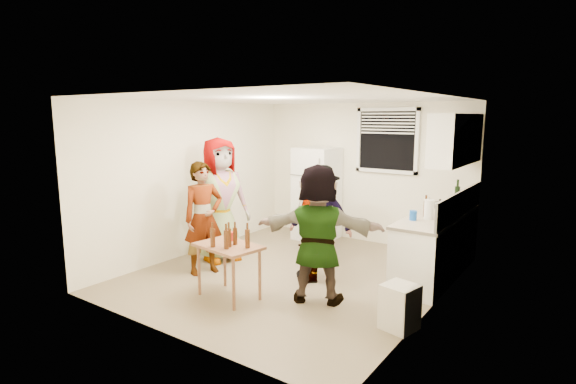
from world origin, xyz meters
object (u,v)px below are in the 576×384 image
Objects in this scene: refrigerator at (317,194)px; guest_stripe at (205,272)px; guest_black at (310,279)px; blue_cup at (413,220)px; guest_grey at (221,259)px; beer_bottle_counter at (425,217)px; trash_bin at (400,307)px; wine_bottle at (456,206)px; kettle at (439,211)px; guest_orange at (317,300)px; guest_back_right at (320,264)px; guest_back_left at (313,252)px; red_cup at (231,240)px; serving_table at (229,297)px; beer_bottle_table at (235,244)px.

guest_stripe is at bearing -98.13° from refrigerator.
guest_black is at bearing -44.58° from guest_stripe.
blue_cup is 0.07× the size of guest_grey.
beer_bottle_counter is 0.46× the size of trash_bin.
refrigerator reaches higher than blue_cup.
refrigerator is 2.50m from wine_bottle.
kettle is 0.14× the size of guest_orange.
beer_bottle_counter is 0.15× the size of guest_back_right.
guest_back_left reaches higher than guest_black.
guest_grey is (-3.09, -1.97, -0.90)m from wine_bottle.
refrigerator is at bearing 98.97° from red_cup.
serving_table is at bearing -134.99° from blue_cup.
trash_bin is at bearing -44.82° from refrigerator.
trash_bin is 0.25× the size of guest_grey.
beer_bottle_table is (-1.67, -1.67, -0.21)m from blue_cup.
guest_grey reaches higher than guest_back_right.
refrigerator is 7.96× the size of beer_bottle_table.
beer_bottle_table is at bearing -115.21° from kettle.
guest_back_right is 0.69m from guest_black.
guest_grey is at bearing -167.14° from blue_cup.
refrigerator is 1.72m from guest_back_right.
beer_bottle_counter is (-0.05, -0.49, 0.00)m from kettle.
guest_grey is at bearing -106.83° from refrigerator.
guest_back_right is at bearing 82.81° from beer_bottle_table.
guest_stripe is 1.06× the size of guest_black.
refrigerator is at bearing 100.36° from serving_table.
refrigerator reaches higher than red_cup.
trash_bin is at bearing 151.04° from guest_orange.
kettle is at bearing -43.85° from guest_grey.
wine_bottle reaches higher than guest_back_left.
guest_back_right reaches higher than guest_black.
beer_bottle_counter is at bearing 76.55° from blue_cup.
red_cup is at bearing -81.03° from refrigerator.
red_cup reaches higher than guest_stripe.
guest_stripe is (-2.71, -1.54, -0.90)m from beer_bottle_counter.
guest_black is at bearing -154.05° from blue_cup.
guest_back_right is at bearing -42.99° from guest_grey.
kettle reaches higher than guest_grey.
guest_back_left is 0.85× the size of guest_orange.
blue_cup is at bearing 104.98° from trash_bin.
blue_cup is (2.28, -1.30, 0.05)m from refrigerator.
red_cup is (-1.95, -2.34, -0.21)m from kettle.
guest_back_left is (1.00, 1.18, 0.00)m from guest_grey.
guest_back_left is 0.94× the size of guest_back_right.
guest_black is at bearing -73.03° from guest_orange.
blue_cup is at bearing -144.72° from guest_orange.
trash_bin is at bearing 9.86° from beer_bottle_table.
trash_bin is at bearing -18.20° from guest_back_left.
guest_grey reaches higher than guest_black.
guest_back_left is at bearing 140.42° from trash_bin.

